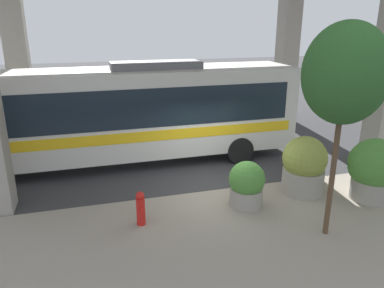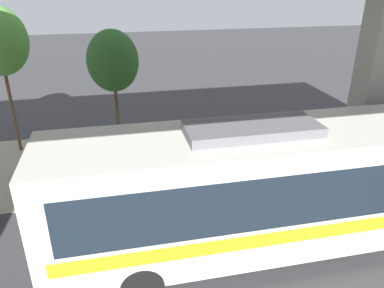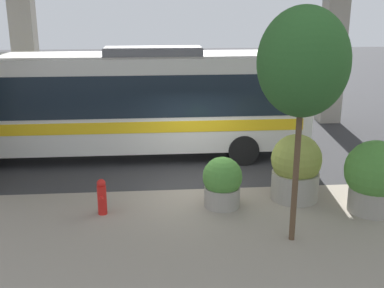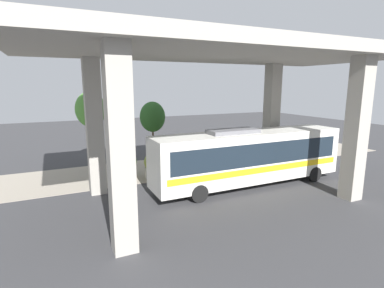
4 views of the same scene
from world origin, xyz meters
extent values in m
plane|color=#38383A|center=(0.00, 0.00, 0.00)|extent=(80.00, 80.00, 0.00)
cube|color=gray|center=(-3.00, 0.00, 0.01)|extent=(6.00, 40.00, 0.02)
cube|color=#9E998E|center=(0.50, 6.38, 3.91)|extent=(0.90, 0.90, 7.82)
cube|color=silver|center=(3.22, 2.52, 1.96)|extent=(2.53, 12.67, 3.01)
cube|color=#19232D|center=(3.22, 2.52, 2.32)|extent=(2.57, 11.66, 1.32)
cube|color=yellow|center=(3.22, 2.52, 1.35)|extent=(2.57, 12.04, 0.36)
cube|color=slate|center=(3.22, 1.25, 3.58)|extent=(1.27, 3.17, 0.24)
cylinder|color=black|center=(2.03, -1.60, 0.50)|extent=(0.28, 1.00, 1.00)
cylinder|color=black|center=(4.41, -1.60, 0.50)|extent=(0.28, 1.00, 1.00)
cylinder|color=red|center=(-1.43, 2.62, 0.39)|extent=(0.23, 0.23, 0.77)
sphere|color=red|center=(-1.43, 2.62, 0.84)|extent=(0.22, 0.22, 0.22)
cylinder|color=red|center=(-1.60, 2.62, 0.50)|extent=(0.14, 0.10, 0.10)
cylinder|color=red|center=(-1.26, 2.62, 0.50)|extent=(0.14, 0.10, 0.10)
cylinder|color=#9E998E|center=(-1.19, -0.44, 0.28)|extent=(0.93, 0.93, 0.55)
sphere|color=#4C8C38|center=(-1.19, -0.44, 0.83)|extent=(1.03, 1.03, 1.03)
sphere|color=#BF334C|center=(-1.07, -0.53, 0.68)|extent=(0.33, 0.33, 0.33)
cylinder|color=#9E998E|center=(-0.87, -2.46, 0.39)|extent=(1.26, 1.26, 0.78)
sphere|color=olive|center=(-0.87, -2.46, 1.14)|extent=(1.34, 1.34, 1.34)
sphere|color=#993F8C|center=(-0.71, -2.59, 0.95)|extent=(0.44, 0.44, 0.44)
cylinder|color=#9E998E|center=(-1.81, -4.19, 0.35)|extent=(1.19, 1.19, 0.70)
sphere|color=#4C8C38|center=(-1.81, -4.19, 1.11)|extent=(1.52, 1.52, 1.52)
sphere|color=orange|center=(-1.67, -4.31, 0.86)|extent=(0.41, 0.41, 0.41)
cylinder|color=brown|center=(-3.12, -1.75, 1.72)|extent=(0.13, 0.13, 3.43)
ellipsoid|color=#2D6028|center=(-3.12, -1.75, 4.00)|extent=(1.88, 1.88, 2.26)
cylinder|color=brown|center=(-4.90, -5.92, 1.96)|extent=(0.13, 0.13, 3.91)
camera|label=1|loc=(-10.10, 3.72, 5.11)|focal=35.00mm
camera|label=2|loc=(10.82, -1.86, 6.88)|focal=35.00mm
camera|label=3|loc=(-12.66, 1.29, 5.24)|focal=45.00mm
camera|label=4|loc=(18.25, -8.55, 6.29)|focal=28.00mm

